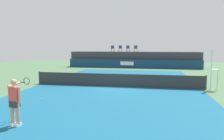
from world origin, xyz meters
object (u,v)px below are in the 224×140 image
(spectator_chair_left, at_px, (120,48))
(net_post_near, at_px, (39,78))
(spectator_chair_center, at_px, (128,48))
(umpire_chair, at_px, (213,67))
(spectator_chair_right, at_px, (136,48))
(tennis_player, at_px, (15,100))
(net_post_far, at_px, (206,83))
(spectator_chair_far_left, at_px, (113,48))
(tennis_ball, at_px, (42,99))

(spectator_chair_left, distance_m, net_post_near, 16.21)
(spectator_chair_left, bearing_deg, spectator_chair_center, -19.87)
(spectator_chair_center, distance_m, umpire_chair, 16.86)
(spectator_chair_left, relative_size, spectator_chair_right, 1.00)
(spectator_chair_center, relative_size, tennis_player, 0.50)
(spectator_chair_right, distance_m, umpire_chair, 16.38)
(net_post_far, bearing_deg, spectator_chair_far_left, 121.36)
(net_post_near, xyz_separation_m, tennis_ball, (2.80, -4.68, -0.46))
(spectator_chair_left, bearing_deg, net_post_far, -61.95)
(spectator_chair_far_left, distance_m, umpire_chair, 18.26)
(tennis_player, bearing_deg, spectator_chair_left, 89.17)
(tennis_ball, bearing_deg, spectator_chair_far_left, 89.40)
(spectator_chair_right, height_order, net_post_far, spectator_chair_right)
(spectator_chair_right, distance_m, tennis_ball, 20.25)
(spectator_chair_right, xyz_separation_m, umpire_chair, (6.38, -15.04, -1.11))
(spectator_chair_center, height_order, spectator_chair_right, same)
(umpire_chair, relative_size, tennis_player, 1.56)
(tennis_player, xyz_separation_m, tennis_ball, (-0.98, 3.70, -0.92))
(spectator_chair_right, xyz_separation_m, tennis_player, (-2.63, -23.45, -1.73))
(net_post_near, distance_m, tennis_ball, 5.48)
(tennis_ball, bearing_deg, net_post_far, 26.02)
(spectator_chair_right, bearing_deg, tennis_ball, -100.36)
(spectator_chair_far_left, bearing_deg, spectator_chair_center, -7.61)
(spectator_chair_center, bearing_deg, spectator_chair_far_left, 172.39)
(spectator_chair_right, height_order, net_post_near, spectator_chair_right)
(umpire_chair, xyz_separation_m, net_post_near, (-12.79, -0.02, -1.09))
(spectator_chair_left, relative_size, net_post_near, 0.89)
(spectator_chair_left, height_order, net_post_far, spectator_chair_left)
(umpire_chair, bearing_deg, tennis_player, -136.97)
(umpire_chair, distance_m, net_post_far, 1.16)
(net_post_near, height_order, tennis_player, tennis_player)
(spectator_chair_center, xyz_separation_m, tennis_ball, (-2.51, -19.78, -2.66))
(umpire_chair, xyz_separation_m, tennis_ball, (-9.99, -4.70, -1.55))
(spectator_chair_center, bearing_deg, net_post_near, -109.40)
(spectator_chair_right, bearing_deg, umpire_chair, -67.02)
(net_post_far, bearing_deg, tennis_player, -135.76)
(spectator_chair_far_left, relative_size, net_post_far, 0.89)
(spectator_chair_center, relative_size, net_post_near, 0.89)
(spectator_chair_right, xyz_separation_m, tennis_ball, (-3.61, -19.75, -2.66))
(spectator_chair_left, distance_m, tennis_ball, 20.42)
(spectator_chair_far_left, bearing_deg, tennis_ball, -90.60)
(spectator_chair_far_left, bearing_deg, net_post_near, -101.07)
(net_post_far, xyz_separation_m, tennis_ball, (-9.60, -4.68, -0.46))
(spectator_chair_center, distance_m, net_post_near, 16.15)
(net_post_near, bearing_deg, spectator_chair_left, 75.09)
(spectator_chair_right, bearing_deg, spectator_chair_far_left, 174.34)
(umpire_chair, bearing_deg, net_post_near, -179.91)
(tennis_player, height_order, tennis_ball, tennis_player)
(spectator_chair_center, relative_size, umpire_chair, 0.32)
(umpire_chair, height_order, net_post_far, umpire_chair)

